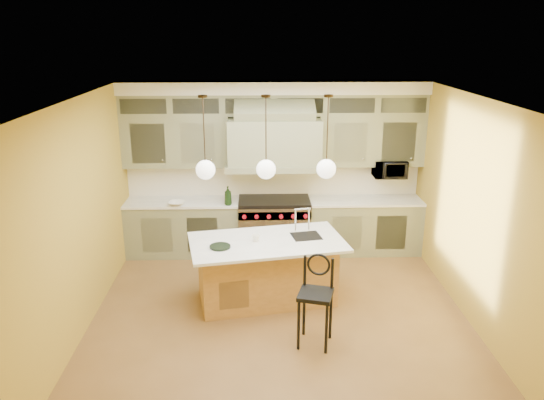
{
  "coord_description": "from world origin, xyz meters",
  "views": [
    {
      "loc": [
        -0.29,
        -6.35,
        3.68
      ],
      "look_at": [
        -0.08,
        0.7,
        1.41
      ],
      "focal_mm": 35.0,
      "sensor_mm": 36.0,
      "label": 1
    }
  ],
  "objects_px": {
    "kitchen_island": "(267,269)",
    "counter_stool": "(316,295)",
    "range": "(274,226)",
    "microwave": "(390,169)"
  },
  "relations": [
    {
      "from": "range",
      "to": "microwave",
      "type": "height_order",
      "value": "microwave"
    },
    {
      "from": "counter_stool",
      "to": "microwave",
      "type": "relative_size",
      "value": 2.08
    },
    {
      "from": "kitchen_island",
      "to": "counter_stool",
      "type": "xyz_separation_m",
      "value": [
        0.57,
        -1.11,
        0.17
      ]
    },
    {
      "from": "range",
      "to": "kitchen_island",
      "type": "relative_size",
      "value": 0.53
    },
    {
      "from": "kitchen_island",
      "to": "microwave",
      "type": "xyz_separation_m",
      "value": [
        2.11,
        1.8,
        0.98
      ]
    },
    {
      "from": "kitchen_island",
      "to": "counter_stool",
      "type": "bearing_deg",
      "value": -73.61
    },
    {
      "from": "microwave",
      "to": "range",
      "type": "bearing_deg",
      "value": -176.88
    },
    {
      "from": "kitchen_island",
      "to": "microwave",
      "type": "distance_m",
      "value": 2.94
    },
    {
      "from": "kitchen_island",
      "to": "microwave",
      "type": "height_order",
      "value": "microwave"
    },
    {
      "from": "microwave",
      "to": "counter_stool",
      "type": "bearing_deg",
      "value": -117.88
    }
  ]
}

